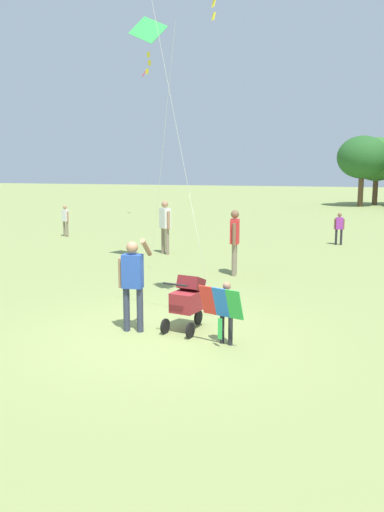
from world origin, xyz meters
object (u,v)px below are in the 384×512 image
Objects in this scene: child_with_butterfly_kite at (225,307)px; person_sitting_far at (165,223)px; stroller at (188,298)px; person_back_turned at (65,218)px; kite_orange_delta at (149,38)px; person_couple_left at (235,237)px; person_red_shirt at (339,226)px; person_adult_flyer at (133,278)px.

person_sitting_far is at bearing 113.22° from child_with_butterfly_kite.
person_back_turned is (-8.11, 11.02, 0.16)m from stroller.
kite_orange_delta is (-2.49, 5.36, 5.77)m from stroller.
child_with_butterfly_kite is 5.81m from person_couple_left.
child_with_butterfly_kite reaches higher than stroller.
kite_orange_delta is 5.92m from person_sitting_far.
person_red_shirt is at bearing 80.57° from child_with_butterfly_kite.
person_couple_left is at bearing -6.20° from kite_orange_delta.
person_adult_flyer reaches higher than stroller.
person_couple_left is 1.38× the size of person_back_turned.
child_with_butterfly_kite is 1.83m from person_adult_flyer.
person_back_turned reaches higher than child_with_butterfly_kite.
kite_orange_delta is 3.92× the size of person_sitting_far.
person_sitting_far reaches higher than person_red_shirt.
child_with_butterfly_kite is 12.26m from person_red_shirt.
stroller is at bearing -103.85° from person_red_shirt.
child_with_butterfly_kite is 1.04m from stroller.
person_back_turned reaches higher than stroller.
stroller is at bearing -89.77° from person_couple_left.
person_couple_left is (2.47, -0.27, -5.32)m from kite_orange_delta.
person_couple_left is at bearing -114.09° from person_red_shirt.
person_couple_left is at bearing -36.24° from person_back_turned.
kite_orange_delta is at bearing 114.96° from stroller.
child_with_butterfly_kite is 0.63× the size of person_adult_flyer.
person_adult_flyer reaches higher than person_back_turned.
person_red_shirt is 0.92× the size of person_back_turned.
person_back_turned reaches higher than person_red_shirt.
person_adult_flyer is 0.97× the size of person_sitting_far.
person_sitting_far reaches higher than child_with_butterfly_kite.
person_adult_flyer is 13.41m from person_back_turned.
kite_orange_delta is at bearing 173.80° from person_couple_left.
person_back_turned is (-7.15, 11.34, -0.24)m from person_adult_flyer.
kite_orange_delta reaches higher than person_adult_flyer.
person_sitting_far is 6.10m from person_back_turned.
person_adult_flyer is 7.97m from kite_orange_delta.
kite_orange_delta reaches higher than person_couple_left.
person_sitting_far is at bearing 135.13° from person_couple_left.
person_adult_flyer is (-1.77, 0.33, 0.34)m from child_with_butterfly_kite.
child_with_butterfly_kite is 8.93m from kite_orange_delta.
person_red_shirt is 10.94m from person_back_turned.
kite_orange_delta reaches higher than child_with_butterfly_kite.
person_back_turned is (-8.09, 5.93, -0.29)m from person_couple_left.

